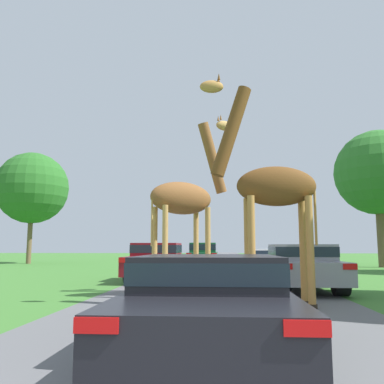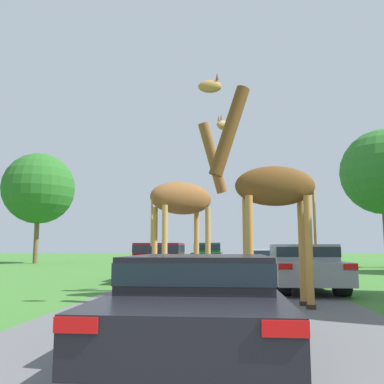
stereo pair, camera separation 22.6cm
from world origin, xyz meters
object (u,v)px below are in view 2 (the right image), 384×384
Objects in this scene: giraffe_companion at (267,188)px; car_far_ahead at (208,255)px; car_queue_right at (160,260)px; car_lead_maroon at (200,298)px; tree_centre_back at (39,189)px; tree_right_cluster at (384,172)px; car_verge_right at (303,266)px; giraffe_near_road at (186,198)px; car_queue_left at (268,261)px.

giraffe_companion is 1.21× the size of car_far_ahead.
car_queue_right is (-3.64, 6.81, -1.88)m from giraffe_companion.
giraffe_companion is 1.21× the size of car_lead_maroon.
car_lead_maroon is at bearing -87.23° from car_far_ahead.
car_far_ahead is 16.00m from tree_centre_back.
car_queue_right is at bearing -139.28° from tree_right_cluster.
giraffe_near_road is at bearing -155.72° from car_verge_right.
car_queue_left is 21.32m from tree_centre_back.
car_lead_maroon is 1.05× the size of car_verge_right.
car_verge_right is at bearing -46.33° from tree_centre_back.
car_verge_right is (3.54, -12.16, -0.07)m from car_far_ahead.
giraffe_companion is 1.17× the size of car_queue_right.
giraffe_near_road reaches higher than car_lead_maroon.
car_queue_right is at bearing -99.26° from car_far_ahead.
car_lead_maroon is 14.00m from car_queue_left.
car_queue_right is 6.01m from car_verge_right.
car_lead_maroon is at bearing -115.74° from tree_right_cluster.
car_lead_maroon is 0.51× the size of tree_centre_back.
car_far_ahead is (-2.21, 15.60, -1.83)m from giraffe_companion.
tree_centre_back reaches higher than car_verge_right.
tree_right_cluster is (11.49, 2.34, 5.32)m from car_far_ahead.
giraffe_near_road reaches higher than car_far_ahead.
car_verge_right reaches higher than car_lead_maroon.
tree_centre_back is (-16.97, 11.79, 5.27)m from car_queue_left.
giraffe_near_road is 1.24× the size of car_verge_right.
car_verge_right is (4.97, -3.37, -0.03)m from car_queue_right.
giraffe_companion is 27.21m from tree_centre_back.
giraffe_companion is at bearing 72.17° from car_lead_maroon.
car_lead_maroon is at bearing -77.53° from car_queue_right.
giraffe_companion is 0.61× the size of tree_centre_back.
tree_centre_back is at bearing 133.67° from car_verge_right.
car_far_ahead is (-3.08, 5.70, 0.16)m from car_queue_left.
tree_centre_back is (-14.04, 19.78, 3.28)m from giraffe_near_road.
car_queue_right is 1.08× the size of car_verge_right.
giraffe_near_road reaches higher than car_queue_left.
car_queue_left is at bearing -61.64° from car_far_ahead.
tree_centre_back is 0.98× the size of tree_right_cluster.
giraffe_near_road is at bearing 41.78° from giraffe_companion.
car_queue_left is (4.51, 3.09, -0.12)m from car_queue_right.
giraffe_near_road is 19.94m from tree_right_cluster.
car_far_ahead is at bearing 106.22° from car_verge_right.
giraffe_companion is 7.95m from car_queue_right.
tree_centre_back is (-14.83, 25.63, 5.26)m from car_lead_maroon.
giraffe_near_road is at bearing 97.76° from car_lead_maroon.
giraffe_companion reaches higher than car_verge_right.
car_far_ahead is at bearing 2.69° from giraffe_companion.
giraffe_companion is at bearing -81.94° from car_far_ahead.
car_queue_right reaches higher than car_lead_maroon.
tree_right_cluster is (25.38, -3.76, 0.21)m from tree_centre_back.
car_verge_right is (0.46, -6.46, 0.09)m from car_queue_left.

